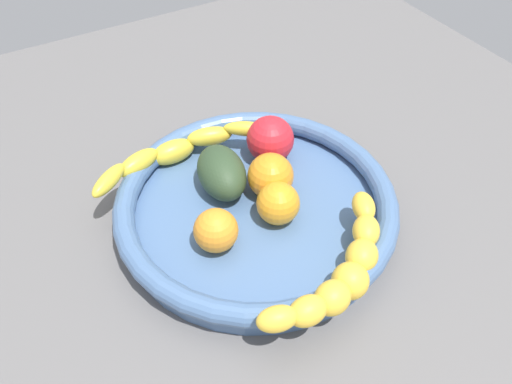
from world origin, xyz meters
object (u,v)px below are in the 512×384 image
at_px(fruit_bowl, 256,206).
at_px(banana_draped_left, 176,151).
at_px(orange_mid_left, 216,230).
at_px(orange_mid_right, 278,203).
at_px(orange_front, 271,176).
at_px(banana_draped_right, 342,272).
at_px(tomato_red, 270,139).
at_px(avocado_dark, 222,172).

bearing_deg(fruit_bowl, banana_draped_left, -66.81).
bearing_deg(orange_mid_left, orange_mid_right, -179.47).
bearing_deg(fruit_bowl, orange_front, -152.39).
bearing_deg(orange_mid_right, banana_draped_left, -65.85).
bearing_deg(banana_draped_right, fruit_bowl, -82.10).
height_order(fruit_bowl, tomato_red, tomato_red).
relative_size(fruit_bowl, banana_draped_left, 1.36).
height_order(banana_draped_right, avocado_dark, avocado_dark).
distance_m(fruit_bowl, banana_draped_left, 0.14).
bearing_deg(orange_mid_right, orange_front, -109.45).
distance_m(orange_mid_left, orange_mid_right, 0.09).
relative_size(orange_front, orange_mid_right, 1.11).
bearing_deg(orange_mid_right, banana_draped_right, 92.69).
distance_m(orange_front, orange_mid_left, 0.11).
distance_m(orange_mid_left, tomato_red, 0.17).
distance_m(banana_draped_left, avocado_dark, 0.08).
distance_m(banana_draped_left, orange_front, 0.14).
relative_size(orange_mid_left, avocado_dark, 0.57).
height_order(orange_mid_right, avocado_dark, avocado_dark).
bearing_deg(tomato_red, avocado_dark, 13.80).
relative_size(banana_draped_left, avocado_dark, 2.83).
height_order(banana_draped_left, orange_mid_left, orange_mid_left).
bearing_deg(banana_draped_right, banana_draped_left, -74.85).
relative_size(orange_front, orange_mid_left, 1.13).
bearing_deg(banana_draped_left, orange_front, 127.58).
height_order(banana_draped_right, orange_front, orange_front).
bearing_deg(tomato_red, orange_mid_right, 63.86).
xyz_separation_m(tomato_red, avocado_dark, (0.09, 0.02, -0.00)).
bearing_deg(avocado_dark, banana_draped_right, 101.26).
bearing_deg(avocado_dark, orange_mid_left, 58.94).
height_order(banana_draped_right, orange_mid_left, orange_mid_left).
height_order(banana_draped_left, banana_draped_right, banana_draped_right).
xyz_separation_m(banana_draped_right, orange_mid_right, (0.01, -0.12, -0.00)).
bearing_deg(orange_front, fruit_bowl, 27.61).
height_order(fruit_bowl, banana_draped_right, banana_draped_right).
bearing_deg(banana_draped_right, avocado_dark, -78.74).
bearing_deg(tomato_red, banana_draped_right, 78.66).
height_order(banana_draped_left, orange_mid_right, orange_mid_right).
distance_m(orange_mid_left, avocado_dark, 0.10).
height_order(banana_draped_left, orange_front, orange_front).
height_order(orange_front, tomato_red, tomato_red).
xyz_separation_m(banana_draped_left, banana_draped_right, (-0.08, 0.28, 0.00)).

